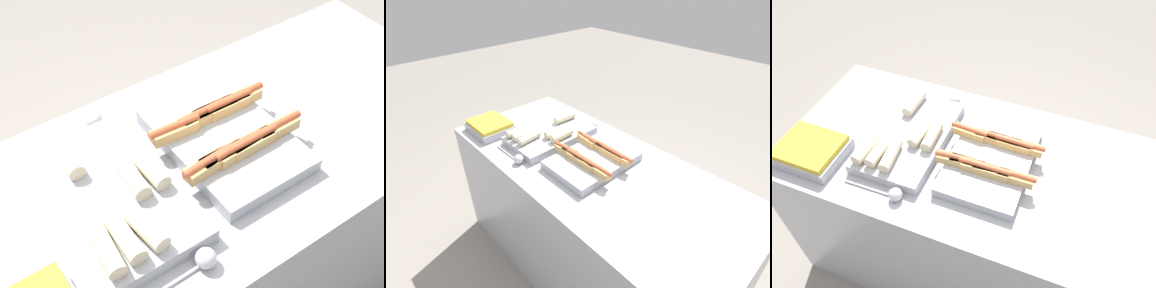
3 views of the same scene
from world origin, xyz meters
TOP-DOWN VIEW (x-y plane):
  - ground_plane at (0.00, 0.00)m, footprint 12.00×12.00m
  - counter at (0.00, 0.00)m, footprint 1.84×0.82m
  - tray_hotdogs at (0.01, -0.00)m, footprint 0.42×0.48m
  - tray_wraps at (-0.37, -0.01)m, footprint 0.32×0.54m
  - tray_side_front at (-0.72, -0.24)m, footprint 0.28×0.24m
  - serving_spoon_near at (-0.29, -0.30)m, footprint 0.26×0.06m
  - serving_spoon_far at (-0.29, 0.30)m, footprint 0.28×0.06m

SIDE VIEW (x-z plane):
  - ground_plane at x=0.00m, z-range 0.00..0.00m
  - counter at x=0.00m, z-range 0.00..0.90m
  - serving_spoon_far at x=-0.29m, z-range 0.89..0.95m
  - serving_spoon_near at x=-0.29m, z-range 0.89..0.95m
  - tray_wraps at x=-0.37m, z-range 0.88..0.98m
  - tray_side_front at x=-0.72m, z-range 0.89..0.97m
  - tray_hotdogs at x=0.01m, z-range 0.89..0.98m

